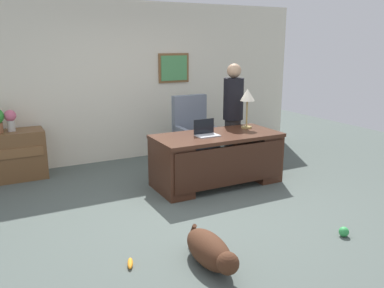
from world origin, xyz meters
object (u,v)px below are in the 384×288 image
desk (218,157)px  dog_toy_ball (344,232)px  armchair (194,135)px  desk_lamp (247,97)px  dog_toy_bone (130,263)px  dog_lying (210,251)px  laptop (206,132)px  vase_with_flowers (10,119)px  person_standing (233,115)px

desk → dog_toy_ball: 2.09m
desk → armchair: armchair is taller
desk_lamp → dog_toy_bone: size_ratio=3.24×
dog_lying → dog_toy_bone: dog_lying is taller
dog_lying → laptop: laptop is taller
armchair → dog_toy_bone: (-2.00, -2.54, -0.49)m
laptop → desk_lamp: (0.80, 0.16, 0.41)m
desk → vase_with_flowers: size_ratio=5.73×
dog_toy_ball → armchair: bearing=94.2°
laptop → dog_toy_bone: size_ratio=1.73×
desk → dog_toy_ball: desk is taller
person_standing → laptop: person_standing is taller
desk_lamp → dog_toy_ball: (-0.27, -2.22, -1.16)m
armchair → desk_lamp: bearing=-59.2°
person_standing → dog_toy_ball: 2.75m
dog_toy_ball → laptop: bearing=104.7°
desk → dog_toy_bone: bearing=-140.6°
vase_with_flowers → dog_toy_bone: vase_with_flowers is taller
person_standing → dog_toy_bone: (-2.49, -2.11, -0.85)m
armchair → laptop: (-0.32, -0.98, 0.29)m
laptop → dog_lying: bearing=-118.1°
desk → vase_with_flowers: (-2.59, 1.62, 0.52)m
armchair → vase_with_flowers: armchair is taller
person_standing → laptop: (-0.81, -0.55, -0.08)m
desk → dog_lying: (-1.20, -1.88, -0.25)m
desk → dog_toy_ball: bearing=-80.0°
vase_with_flowers → dog_toy_ball: bearing=-51.1°
person_standing → dog_lying: size_ratio=1.97×
person_standing → vase_with_flowers: size_ratio=5.34×
desk → armchair: 1.03m
armchair → desk_lamp: size_ratio=1.95×
desk_lamp → dog_toy_ball: bearing=-96.8°
laptop → vase_with_flowers: size_ratio=1.01×
laptop → dog_toy_ball: (0.54, -2.06, -0.75)m
person_standing → vase_with_flowers: 3.38m
person_standing → desk_lamp: 0.51m
desk → vase_with_flowers: 3.10m
desk → dog_toy_bone: desk is taller
dog_lying → dog_toy_bone: size_ratio=4.67×
vase_with_flowers → dog_toy_ball: (2.95, -3.65, -0.88)m
desk_lamp → desk: bearing=-162.6°
laptop → dog_toy_ball: 2.26m
person_standing → laptop: 0.98m
person_standing → dog_lying: 3.15m
laptop → vase_with_flowers: vase_with_flowers is taller
dog_lying → laptop: 2.26m
desk_lamp → laptop: bearing=-168.7°
armchair → laptop: 1.07m
desk → dog_toy_bone: size_ratio=9.87×
dog_lying → vase_with_flowers: 3.84m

